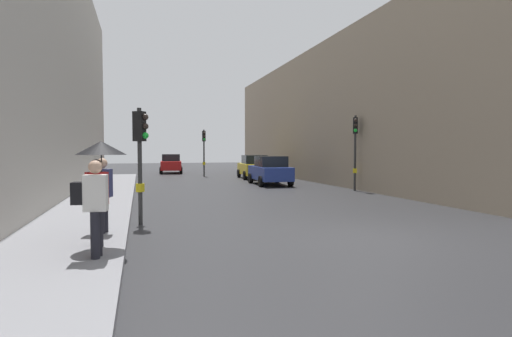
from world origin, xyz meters
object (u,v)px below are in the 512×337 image
car_yellow_taxi (254,167)px  car_blue_van (270,170)px  traffic_light_mid_street (355,139)px  pedestrian_with_umbrella (100,164)px  car_red_sedan (171,164)px  traffic_light_far_median (204,144)px  traffic_light_near_right (140,144)px  pedestrian_with_black_backpack (93,203)px  pedestrian_with_grey_backpack (101,191)px

car_yellow_taxi → car_blue_van: bearing=-95.5°
traffic_light_mid_street → pedestrian_with_umbrella: size_ratio=1.83×
car_red_sedan → traffic_light_far_median: bearing=-68.5°
traffic_light_far_median → traffic_light_near_right: size_ratio=1.15×
pedestrian_with_umbrella → pedestrian_with_black_backpack: bearing=-92.2°
traffic_light_near_right → car_yellow_taxi: bearing=64.3°
traffic_light_far_median → pedestrian_with_black_backpack: (-5.83, -24.56, -1.45)m
traffic_light_mid_street → car_blue_van: bearing=123.1°
traffic_light_mid_street → pedestrian_with_umbrella: traffic_light_mid_street is taller
car_blue_van → pedestrian_with_black_backpack: size_ratio=2.41×
car_red_sedan → car_yellow_taxi: same height
car_blue_van → car_yellow_taxi: bearing=84.5°
car_red_sedan → pedestrian_with_umbrella: (-3.57, -29.22, 0.96)m
traffic_light_far_median → pedestrian_with_grey_backpack: bearing=-104.9°
pedestrian_with_grey_backpack → traffic_light_mid_street: bearing=36.0°
traffic_light_far_median → pedestrian_with_grey_backpack: traffic_light_far_median is taller
traffic_light_far_median → car_blue_van: (2.66, -9.03, -1.73)m
traffic_light_far_median → pedestrian_with_umbrella: (-5.79, -23.59, -0.77)m
traffic_light_near_right → pedestrian_with_grey_backpack: 2.26m
car_red_sedan → car_blue_van: (4.88, -14.66, 0.00)m
traffic_light_near_right → car_red_sedan: (2.77, 26.16, -1.41)m
traffic_light_far_median → traffic_light_near_right: 21.12m
car_red_sedan → pedestrian_with_umbrella: bearing=-97.0°
pedestrian_with_umbrella → pedestrian_with_grey_backpack: size_ratio=1.21×
traffic_light_near_right → traffic_light_mid_street: bearing=32.1°
pedestrian_with_umbrella → car_red_sedan: bearing=83.0°
traffic_light_mid_street → pedestrian_with_grey_backpack: 14.50m
traffic_light_near_right → car_red_sedan: bearing=84.0°
car_yellow_taxi → car_red_sedan: bearing=120.4°
traffic_light_mid_street → traffic_light_near_right: (-10.75, -6.74, -0.42)m
traffic_light_near_right → pedestrian_with_umbrella: size_ratio=1.55×
pedestrian_with_umbrella → pedestrian_with_black_backpack: 1.18m
pedestrian_with_black_backpack → car_yellow_taxi: bearing=66.8°
pedestrian_with_grey_backpack → pedestrian_with_black_backpack: 2.30m
traffic_light_near_right → car_red_sedan: 26.34m
car_yellow_taxi → car_blue_van: same height
traffic_light_mid_street → pedestrian_with_black_backpack: bearing=-137.1°
car_red_sedan → pedestrian_with_black_backpack: size_ratio=2.44×
car_yellow_taxi → pedestrian_with_black_backpack: size_ratio=2.45×
traffic_light_mid_street → car_yellow_taxi: traffic_light_mid_street is taller
car_yellow_taxi → pedestrian_with_umbrella: pedestrian_with_umbrella is taller
traffic_light_far_median → car_blue_van: 9.57m
pedestrian_with_umbrella → pedestrian_with_grey_backpack: 1.49m
traffic_light_far_median → car_blue_van: size_ratio=0.89×
traffic_light_far_median → traffic_light_mid_street: bearing=-67.3°
pedestrian_with_umbrella → traffic_light_mid_street: bearing=40.3°
traffic_light_far_median → pedestrian_with_black_backpack: 25.28m
car_red_sedan → pedestrian_with_umbrella: pedestrian_with_umbrella is taller
car_blue_van → pedestrian_with_grey_backpack: pedestrian_with_grey_backpack is taller
car_blue_van → traffic_light_near_right: bearing=-123.7°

